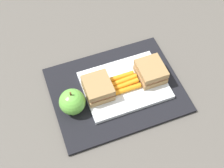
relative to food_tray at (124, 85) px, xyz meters
The scene contains 7 objects.
ground_plane 0.03m from the food_tray, ahead, with size 2.40×2.40×0.00m, color #56514C.
lunchbag_mat 0.03m from the food_tray, ahead, with size 0.36×0.28×0.01m, color black.
food_tray is the anchor object (origin of this frame).
sandwich_half_left 0.08m from the food_tray, behind, with size 0.07×0.08×0.04m.
sandwich_half_right 0.08m from the food_tray, ahead, with size 0.07×0.08×0.04m.
carrot_sticks_bundle 0.01m from the food_tray, 129.58° to the right, with size 0.08×0.06×0.02m.
apple 0.16m from the food_tray, ahead, with size 0.07×0.07×0.08m.
Camera 1 is at (0.17, 0.43, 0.74)m, focal length 49.23 mm.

